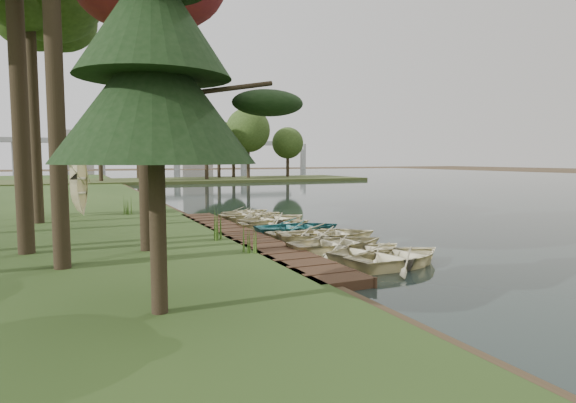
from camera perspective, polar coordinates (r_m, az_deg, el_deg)
name	(u,v)px	position (r m, az deg, el deg)	size (l,w,h in m)	color
ground	(280,239)	(19.81, -0.94, -4.51)	(300.00, 300.00, 0.00)	#3D2F1D
water	(467,190)	(53.62, 20.47, 1.27)	(130.00, 200.00, 0.05)	#1D2825
boardwalk	(243,238)	(19.22, -5.33, -4.38)	(1.60, 16.00, 0.30)	#372315
peninsula	(192,180)	(69.80, -11.31, 2.47)	(50.00, 14.00, 0.45)	#3A441E
far_trees	(167,136)	(69.12, -14.11, 7.53)	(45.60, 5.60, 8.80)	black
bridge	(149,145)	(139.43, -16.19, 6.45)	(95.90, 4.00, 8.60)	#A5A5A0
building_a	(195,141)	(162.48, -11.00, 7.01)	(10.00, 8.00, 18.00)	#A5A5A0
building_b	(79,150)	(162.97, -23.52, 5.63)	(8.00, 8.00, 12.00)	#A5A5A0
rowboat_0	(398,254)	(15.06, 12.95, -6.07)	(2.58, 3.61, 0.75)	beige
rowboat_1	(369,248)	(16.03, 9.58, -5.51)	(2.24, 3.14, 0.65)	beige
rowboat_2	(338,241)	(16.98, 5.97, -4.70)	(2.58, 3.62, 0.75)	beige
rowboat_3	(328,233)	(18.70, 4.72, -3.69)	(2.80, 3.92, 0.81)	beige
rowboat_4	(306,231)	(19.47, 2.12, -3.53)	(2.32, 3.25, 0.67)	beige
rowboat_5	(299,226)	(20.60, 1.26, -2.92)	(2.65, 3.72, 0.77)	teal
rowboat_6	(275,222)	(22.16, -1.52, -2.43)	(2.45, 3.43, 0.71)	beige
rowboat_7	(275,218)	(23.36, -1.55, -1.94)	(2.71, 3.80, 0.79)	beige
rowboat_8	(260,216)	(24.65, -3.39, -1.71)	(2.33, 3.26, 0.68)	beige
rowboat_9	(251,214)	(25.52, -4.40, -1.45)	(2.44, 3.42, 0.71)	beige
rowboat_10	(247,211)	(27.28, -4.88, -1.12)	(2.14, 2.99, 0.62)	beige
stored_rowboat	(82,209)	(27.69, -23.24, -0.80)	(2.48, 3.47, 0.72)	beige
tree_6	(53,9)	(29.61, -26.04, 19.81)	(4.42, 4.42, 12.82)	black
pine_tree	(154,54)	(9.72, -15.64, 16.45)	(3.80, 3.80, 8.01)	black
reeds_0	(250,239)	(15.48, -4.54, -4.43)	(0.60, 0.60, 0.89)	#3F661E
reeds_1	(220,225)	(18.08, -8.11, -2.76)	(0.60, 0.60, 1.10)	#3F661E
reeds_2	(149,212)	(23.91, -16.15, -1.17)	(0.60, 0.60, 0.96)	#3F661E
reeds_3	(129,206)	(27.56, -18.36, -0.46)	(0.60, 0.60, 0.92)	#3F661E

